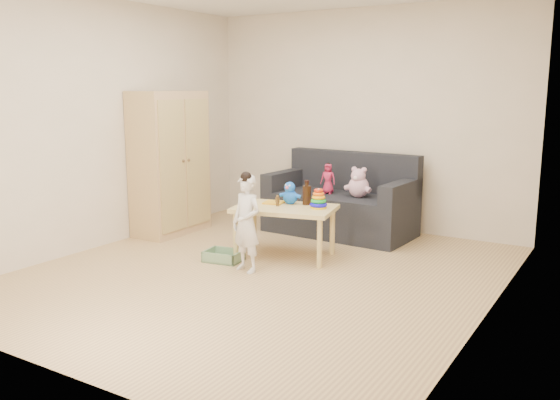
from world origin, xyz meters
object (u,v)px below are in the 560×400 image
Objects in this scene: play_table at (285,232)px; toddler at (247,225)px; wardrobe at (170,163)px; sofa at (339,214)px.

play_table is 1.11× the size of toddler.
wardrobe is 0.98× the size of sofa.
wardrobe is 1.83m from toddler.
play_table is (-0.04, -1.16, 0.02)m from sofa.
play_table is 0.62m from toddler.
wardrobe reaches higher than sofa.
toddler is (-0.10, -1.75, 0.21)m from sofa.
wardrobe is 1.67× the size of play_table.
wardrobe reaches higher than toddler.
toddler reaches higher than play_table.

